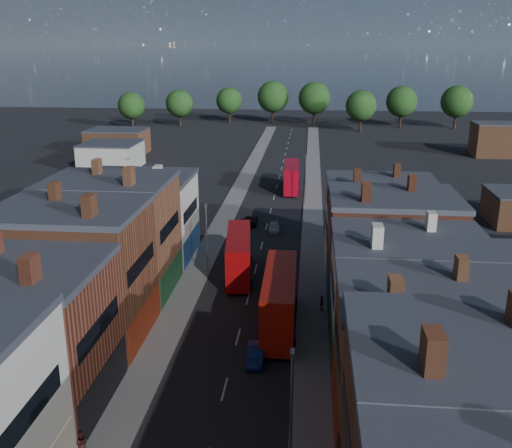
% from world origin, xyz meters
% --- Properties ---
extents(pavement_west, '(3.00, 200.00, 0.12)m').
position_xyz_m(pavement_west, '(-6.50, 50.00, 0.06)').
color(pavement_west, gray).
rests_on(pavement_west, ground).
extents(pavement_east, '(3.00, 200.00, 0.12)m').
position_xyz_m(pavement_east, '(6.50, 50.00, 0.06)').
color(pavement_east, gray).
rests_on(pavement_east, ground).
extents(terrace_east, '(12.00, 80.00, 11.41)m').
position_xyz_m(terrace_east, '(14.00, 0.00, 5.70)').
color(terrace_east, brown).
rests_on(terrace_east, ground).
extents(lamp_post_1, '(0.25, 0.70, 8.12)m').
position_xyz_m(lamp_post_1, '(5.20, 0.00, 4.70)').
color(lamp_post_1, slate).
rests_on(lamp_post_1, ground).
extents(lamp_post_2, '(0.25, 0.70, 8.12)m').
position_xyz_m(lamp_post_2, '(-5.20, 30.00, 4.70)').
color(lamp_post_2, slate).
rests_on(lamp_post_2, ground).
extents(lamp_post_3, '(0.25, 0.70, 8.12)m').
position_xyz_m(lamp_post_3, '(5.20, 60.00, 4.70)').
color(lamp_post_3, slate).
rests_on(lamp_post_3, ground).
extents(bus_0, '(3.71, 11.35, 4.81)m').
position_xyz_m(bus_0, '(-1.65, 29.78, 2.60)').
color(bus_0, red).
rests_on(bus_0, ground).
extents(bus_1, '(3.20, 12.22, 5.26)m').
position_xyz_m(bus_1, '(3.50, 18.13, 2.84)').
color(bus_1, red).
rests_on(bus_1, ground).
extents(bus_2, '(2.97, 11.05, 4.75)m').
position_xyz_m(bus_2, '(2.71, 69.14, 2.56)').
color(bus_2, '#A70718').
rests_on(bus_2, ground).
extents(car_1, '(1.48, 3.88, 1.26)m').
position_xyz_m(car_1, '(1.91, 12.19, 0.63)').
color(car_1, navy).
rests_on(car_1, ground).
extents(car_2, '(1.96, 4.09, 1.13)m').
position_xyz_m(car_2, '(-2.37, 48.62, 0.56)').
color(car_2, black).
rests_on(car_2, ground).
extents(car_3, '(1.65, 3.73, 1.06)m').
position_xyz_m(car_3, '(1.20, 46.02, 0.53)').
color(car_3, silver).
rests_on(car_3, ground).
extents(ped_1, '(0.88, 0.60, 1.66)m').
position_xyz_m(ped_1, '(-7.70, -0.02, 0.95)').
color(ped_1, '#431D1B').
rests_on(ped_1, pavement_west).
extents(ped_3, '(0.43, 0.90, 1.52)m').
position_xyz_m(ped_3, '(7.36, 21.67, 0.88)').
color(ped_3, '#544F48').
rests_on(ped_3, pavement_east).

